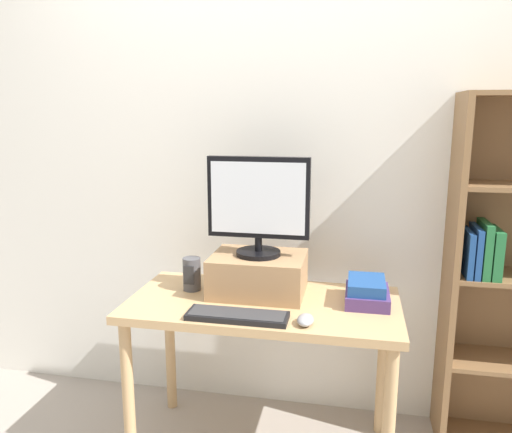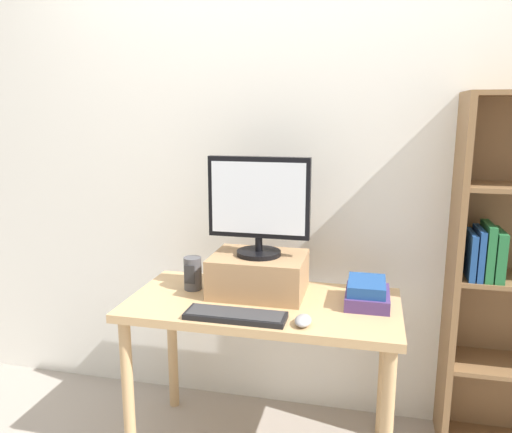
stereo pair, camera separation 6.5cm
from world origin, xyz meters
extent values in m
cube|color=silver|center=(0.00, 0.45, 1.30)|extent=(7.00, 0.08, 2.60)
cube|color=tan|center=(0.00, 0.00, 0.70)|extent=(1.16, 0.58, 0.04)
cylinder|color=tan|center=(-0.53, -0.24, 0.34)|extent=(0.05, 0.05, 0.69)
cylinder|color=tan|center=(0.53, -0.24, 0.34)|extent=(0.05, 0.05, 0.69)
cylinder|color=tan|center=(-0.53, 0.24, 0.34)|extent=(0.05, 0.05, 0.69)
cylinder|color=tan|center=(0.53, 0.24, 0.34)|extent=(0.05, 0.05, 0.69)
cube|color=olive|center=(0.80, 0.27, 0.80)|extent=(0.03, 0.28, 1.60)
cube|color=navy|center=(0.86, 0.24, 0.92)|extent=(0.02, 0.20, 0.20)
cube|color=navy|center=(0.89, 0.24, 0.93)|extent=(0.02, 0.20, 0.22)
cube|color=#236B38|center=(0.92, 0.24, 0.94)|extent=(0.03, 0.20, 0.24)
cube|color=#236B38|center=(0.97, 0.24, 0.93)|extent=(0.04, 0.20, 0.21)
cube|color=#A87F56|center=(-0.04, 0.09, 0.81)|extent=(0.41, 0.31, 0.18)
cylinder|color=black|center=(-0.04, 0.09, 0.91)|extent=(0.20, 0.20, 0.02)
cylinder|color=black|center=(-0.04, 0.09, 0.95)|extent=(0.03, 0.03, 0.06)
cube|color=black|center=(-0.04, 0.09, 1.16)|extent=(0.45, 0.04, 0.35)
cube|color=silver|center=(-0.04, 0.07, 1.16)|extent=(0.41, 0.00, 0.31)
cube|color=black|center=(-0.06, -0.21, 0.73)|extent=(0.40, 0.13, 0.02)
cube|color=#333335|center=(-0.06, -0.21, 0.75)|extent=(0.38, 0.11, 0.00)
ellipsoid|color=#99999E|center=(0.20, -0.21, 0.74)|extent=(0.06, 0.10, 0.04)
cube|color=#4C336B|center=(0.44, 0.07, 0.75)|extent=(0.18, 0.25, 0.06)
cube|color=navy|center=(0.43, 0.07, 0.80)|extent=(0.15, 0.21, 0.05)
cylinder|color=#4C4C51|center=(-0.34, 0.07, 0.80)|extent=(0.08, 0.08, 0.15)
cube|color=#2D2D30|center=(-0.34, 0.03, 0.81)|extent=(0.05, 0.00, 0.08)
camera|label=1|loc=(0.37, -1.99, 1.52)|focal=35.00mm
camera|label=2|loc=(0.43, -1.98, 1.52)|focal=35.00mm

